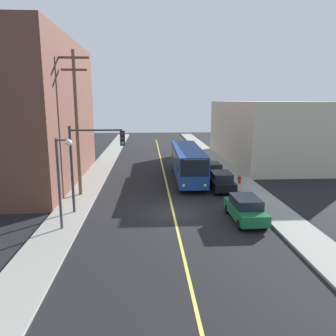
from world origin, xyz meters
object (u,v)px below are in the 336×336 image
object	(u,v)px
street_lamp_left	(62,171)
parked_car_black	(221,181)
parked_car_silver	(212,170)
fire_hydrant	(240,179)
parked_car_green	(245,208)
traffic_signal_left_corner	(94,153)
city_bus	(187,162)
utility_pole_near	(77,118)

from	to	relation	value
street_lamp_left	parked_car_black	bearing A→B (deg)	36.72
parked_car_silver	fire_hydrant	world-z (taller)	parked_car_silver
parked_car_black	parked_car_silver	distance (m)	4.50
parked_car_silver	street_lamp_left	distance (m)	17.68
parked_car_green	traffic_signal_left_corner	world-z (taller)	traffic_signal_left_corner
parked_car_black	street_lamp_left	bearing A→B (deg)	-143.28
city_bus	fire_hydrant	xyz separation A→B (m)	(4.65, -2.53, -1.23)
fire_hydrant	utility_pole_near	bearing A→B (deg)	-168.51
utility_pole_near	street_lamp_left	world-z (taller)	utility_pole_near
utility_pole_near	parked_car_black	bearing A→B (deg)	5.22
fire_hydrant	parked_car_green	bearing A→B (deg)	-103.41
city_bus	traffic_signal_left_corner	size ratio (longest dim) A/B	2.03
utility_pole_near	parked_car_silver	bearing A→B (deg)	24.89
parked_car_green	parked_car_silver	distance (m)	12.12
street_lamp_left	fire_hydrant	xyz separation A→B (m)	(13.68, 10.38, -3.16)
parked_car_green	parked_car_silver	size ratio (longest dim) A/B	1.00
parked_car_green	utility_pole_near	world-z (taller)	utility_pole_near
traffic_signal_left_corner	parked_car_green	bearing A→B (deg)	-11.64
parked_car_green	parked_car_black	xyz separation A→B (m)	(0.09, 7.63, 0.00)
parked_car_black	utility_pole_near	world-z (taller)	utility_pole_near
parked_car_silver	traffic_signal_left_corner	xyz separation A→B (m)	(-10.11, -10.06, 3.46)
utility_pole_near	city_bus	bearing A→B (deg)	29.53
parked_car_silver	city_bus	bearing A→B (deg)	-175.88
city_bus	parked_car_green	world-z (taller)	city_bus
parked_car_black	fire_hydrant	xyz separation A→B (m)	(2.15, 1.79, -0.26)
city_bus	traffic_signal_left_corner	bearing A→B (deg)	-127.61
parked_car_green	street_lamp_left	bearing A→B (deg)	-175.15
parked_car_green	traffic_signal_left_corner	size ratio (longest dim) A/B	0.74
city_bus	parked_car_silver	bearing A→B (deg)	4.12
parked_car_silver	traffic_signal_left_corner	distance (m)	14.68
parked_car_black	utility_pole_near	size ratio (longest dim) A/B	0.39
city_bus	parked_car_silver	world-z (taller)	city_bus
parked_car_green	fire_hydrant	size ratio (longest dim) A/B	5.27
traffic_signal_left_corner	street_lamp_left	bearing A→B (deg)	-115.03
utility_pole_near	fire_hydrant	xyz separation A→B (m)	(14.22, 2.89, -5.83)
city_bus	parked_car_green	xyz separation A→B (m)	(2.41, -11.94, -0.98)
parked_car_silver	parked_car_black	bearing A→B (deg)	-90.04
parked_car_silver	traffic_signal_left_corner	world-z (taller)	traffic_signal_left_corner
parked_car_silver	fire_hydrant	xyz separation A→B (m)	(2.15, -2.71, -0.26)
traffic_signal_left_corner	street_lamp_left	size ratio (longest dim) A/B	1.09
utility_pole_near	traffic_signal_left_corner	bearing A→B (deg)	-66.33
parked_car_silver	fire_hydrant	distance (m)	3.47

